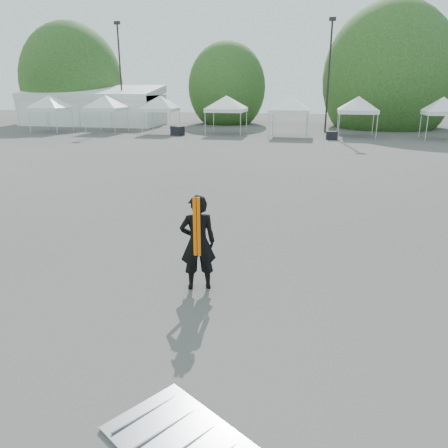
# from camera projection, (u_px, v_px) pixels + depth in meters

# --- Properties ---
(ground) EXTENTS (120.00, 120.00, 0.00)m
(ground) POSITION_uv_depth(u_px,v_px,m) (211.00, 253.00, 11.37)
(ground) COLOR #474442
(ground) RESTS_ON ground
(marquee) EXTENTS (15.00, 6.25, 4.23)m
(marquee) POSITION_uv_depth(u_px,v_px,m) (93.00, 106.00, 47.82)
(marquee) COLOR white
(marquee) RESTS_ON ground
(light_pole_west) EXTENTS (0.60, 0.25, 10.30)m
(light_pole_west) POSITION_uv_depth(u_px,v_px,m) (120.00, 69.00, 44.93)
(light_pole_west) COLOR black
(light_pole_west) RESTS_ON ground
(light_pole_east) EXTENTS (0.60, 0.25, 9.80)m
(light_pole_east) POSITION_uv_depth(u_px,v_px,m) (329.00, 70.00, 38.89)
(light_pole_east) COLOR black
(light_pole_east) RESTS_ON ground
(tree_far_w) EXTENTS (4.80, 4.80, 7.30)m
(tree_far_w) POSITION_uv_depth(u_px,v_px,m) (72.00, 82.00, 50.65)
(tree_far_w) COLOR #382314
(tree_far_w) RESTS_ON ground
(tree_mid_w) EXTENTS (4.16, 4.16, 6.33)m
(tree_mid_w) POSITION_uv_depth(u_px,v_px,m) (227.00, 88.00, 49.05)
(tree_mid_w) COLOR #382314
(tree_mid_w) RESTS_ON ground
(tree_mid_e) EXTENTS (5.12, 5.12, 7.79)m
(tree_mid_e) POSITION_uv_depth(u_px,v_px,m) (388.00, 79.00, 44.40)
(tree_mid_e) COLOR #382314
(tree_mid_e) RESTS_ON ground
(tent_a) EXTENTS (4.13, 4.13, 3.88)m
(tent_a) POSITION_uv_depth(u_px,v_px,m) (49.00, 98.00, 40.10)
(tent_a) COLOR silver
(tent_a) RESTS_ON ground
(tent_b) EXTENTS (4.35, 4.35, 3.88)m
(tent_b) POSITION_uv_depth(u_px,v_px,m) (105.00, 98.00, 40.08)
(tent_b) COLOR silver
(tent_b) RESTS_ON ground
(tent_c) EXTENTS (4.01, 4.01, 3.88)m
(tent_c) POSITION_uv_depth(u_px,v_px,m) (160.00, 99.00, 38.96)
(tent_c) COLOR silver
(tent_c) RESTS_ON ground
(tent_d) EXTENTS (4.70, 4.70, 3.88)m
(tent_d) POSITION_uv_depth(u_px,v_px,m) (226.00, 99.00, 38.44)
(tent_d) COLOR silver
(tent_d) RESTS_ON ground
(tent_e) EXTENTS (4.60, 4.60, 3.88)m
(tent_e) POSITION_uv_depth(u_px,v_px,m) (290.00, 99.00, 36.67)
(tent_e) COLOR silver
(tent_e) RESTS_ON ground
(tent_f) EXTENTS (4.50, 4.50, 3.88)m
(tent_f) POSITION_uv_depth(u_px,v_px,m) (359.00, 99.00, 36.31)
(tent_f) COLOR silver
(tent_f) RESTS_ON ground
(tent_g) EXTENTS (3.74, 3.74, 3.88)m
(tent_g) POSITION_uv_depth(u_px,v_px,m) (443.00, 100.00, 34.42)
(tent_g) COLOR silver
(tent_g) RESTS_ON ground
(man) EXTENTS (0.88, 0.73, 2.06)m
(man) POSITION_uv_depth(u_px,v_px,m) (198.00, 242.00, 9.12)
(man) COLOR black
(man) RESTS_ON ground
(crate_west) EXTENTS (1.20, 1.06, 0.78)m
(crate_west) POSITION_uv_depth(u_px,v_px,m) (178.00, 131.00, 38.07)
(crate_west) COLOR black
(crate_west) RESTS_ON ground
(crate_mid) EXTENTS (0.92, 0.76, 0.66)m
(crate_mid) POSITION_uv_depth(u_px,v_px,m) (332.00, 135.00, 35.08)
(crate_mid) COLOR black
(crate_mid) RESTS_ON ground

